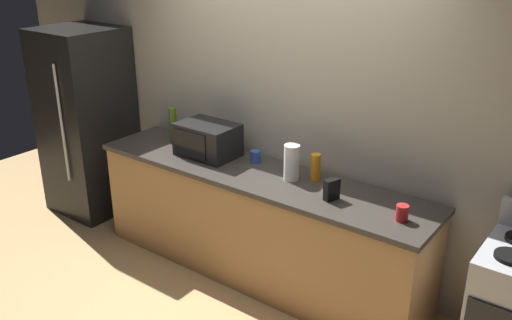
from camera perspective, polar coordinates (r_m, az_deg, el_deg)
The scene contains 11 objects.
ground_plane at distance 4.39m, azimuth -3.23°, elevation -13.80°, with size 8.00×8.00×0.00m, color tan.
back_wall at distance 4.38m, azimuth 3.24°, elevation 5.87°, with size 6.40×0.10×2.70m, color #B2A893.
counter_run at distance 4.41m, azimuth 0.00°, elevation -6.61°, with size 2.84×0.64×0.90m.
refrigerator at distance 5.61m, azimuth -17.03°, elevation 3.78°, with size 0.72×0.73×1.80m.
microwave at distance 4.51m, azimuth -5.02°, elevation 2.11°, with size 0.48×0.35×0.27m.
paper_towel_roll at distance 4.05m, azimuth 3.70°, elevation -0.25°, with size 0.12×0.12×0.27m, color white.
cordless_phone at distance 3.79m, azimuth 7.82°, elevation -3.04°, with size 0.05×0.11×0.15m, color black.
bottle_olive_oil at distance 4.87m, azimuth -8.55°, elevation 3.65°, with size 0.06×0.06×0.30m, color #4C6B19.
bottle_dish_soap at distance 4.06m, azimuth 6.17°, elevation -0.75°, with size 0.07×0.07×0.20m, color orange.
mug_blue at distance 4.38m, azimuth -0.06°, elevation 0.35°, with size 0.08×0.08×0.10m, color #2D4CB2.
mug_red at distance 3.61m, azimuth 14.84°, elevation -5.30°, with size 0.08×0.08×0.11m, color red.
Camera 1 is at (2.32, -2.70, 2.57)m, focal length 38.76 mm.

